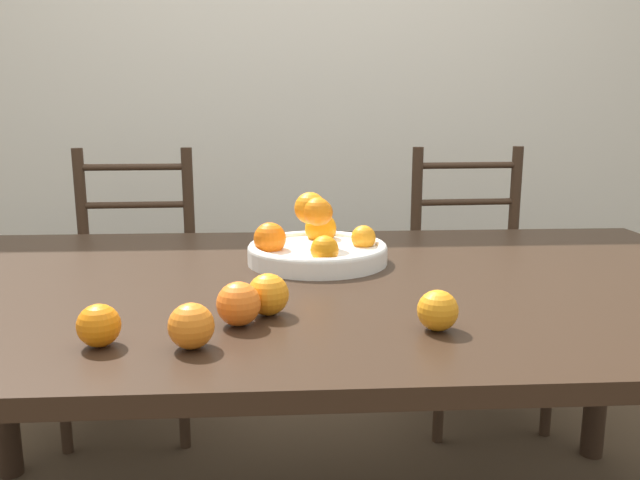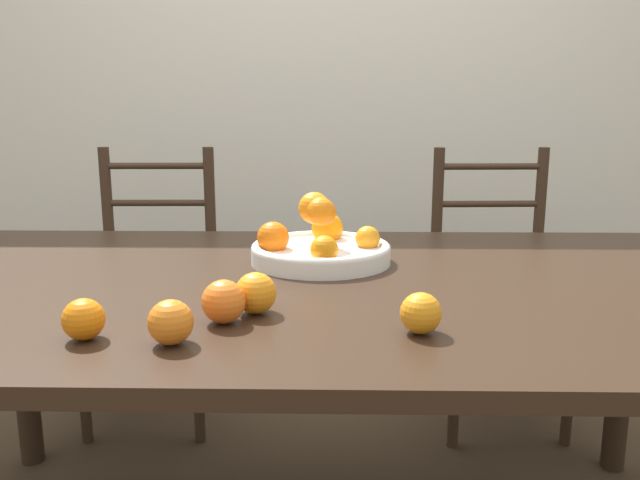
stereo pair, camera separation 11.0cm
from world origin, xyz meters
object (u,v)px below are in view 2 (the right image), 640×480
fruit_bowl (320,245)px  chair_right (496,289)px  orange_loose_0 (171,322)px  orange_loose_4 (256,293)px  orange_loose_3 (421,313)px  chair_left (153,287)px  orange_loose_1 (84,319)px  orange_loose_2 (224,302)px

fruit_bowl → chair_right: (0.61, 0.65, -0.30)m
orange_loose_0 → orange_loose_4: orange_loose_4 is taller
orange_loose_3 → orange_loose_4: bearing=160.9°
chair_left → orange_loose_4: bearing=-66.1°
fruit_bowl → orange_loose_1: fruit_bowl is taller
fruit_bowl → orange_loose_3: fruit_bowl is taller
orange_loose_1 → chair_right: chair_right is taller
orange_loose_2 → chair_left: (-0.45, 1.10, -0.29)m
orange_loose_0 → orange_loose_4: size_ratio=0.95×
orange_loose_0 → chair_right: chair_right is taller
fruit_bowl → orange_loose_1: size_ratio=4.98×
fruit_bowl → orange_loose_1: 0.65m
orange_loose_0 → chair_right: bearing=55.2°
orange_loose_1 → chair_right: (0.98, 1.19, -0.29)m
fruit_bowl → chair_right: size_ratio=0.35×
fruit_bowl → orange_loose_4: (-0.11, -0.39, -0.00)m
fruit_bowl → chair_right: chair_right is taller
orange_loose_3 → chair_right: chair_right is taller
orange_loose_1 → orange_loose_3: orange_loose_3 is taller
orange_loose_0 → orange_loose_3: size_ratio=1.04×
orange_loose_0 → orange_loose_2: size_ratio=0.94×
orange_loose_2 → chair_right: (0.77, 1.10, -0.29)m
fruit_bowl → chair_right: 0.94m
orange_loose_2 → orange_loose_4: same height
orange_loose_2 → orange_loose_4: size_ratio=1.01×
orange_loose_0 → orange_loose_4: 0.19m
orange_loose_3 → chair_right: 1.26m
orange_loose_1 → chair_right: size_ratio=0.07×
orange_loose_0 → orange_loose_1: bearing=173.2°
orange_loose_3 → orange_loose_0: bearing=-171.9°
orange_loose_0 → chair_right: size_ratio=0.08×
orange_loose_0 → orange_loose_1: orange_loose_0 is taller
orange_loose_4 → chair_right: (0.72, 1.05, -0.29)m
orange_loose_2 → chair_left: bearing=112.3°
orange_loose_3 → chair_left: bearing=124.4°
orange_loose_2 → chair_left: 1.22m
orange_loose_1 → orange_loose_4: (0.26, 0.14, 0.00)m
fruit_bowl → orange_loose_4: bearing=-105.5°
orange_loose_2 → orange_loose_3: orange_loose_2 is taller
orange_loose_1 → chair_left: (-0.24, 1.19, -0.29)m
orange_loose_1 → orange_loose_4: 0.30m
fruit_bowl → orange_loose_2: size_ratio=4.42×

